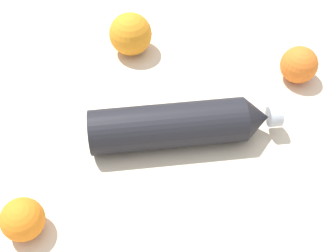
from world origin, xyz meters
TOP-DOWN VIEW (x-y plane):
  - ground_plane at (0.00, 0.00)m, footprint 2.40×2.40m
  - water_bottle at (0.05, -0.03)m, footprint 0.29×0.23m
  - orange_0 at (0.17, 0.20)m, footprint 0.07×0.07m
  - orange_1 at (-0.07, -0.28)m, footprint 0.06×0.06m
  - orange_2 at (-0.14, 0.12)m, footprint 0.08×0.08m

SIDE VIEW (x-z plane):
  - ground_plane at x=0.00m, z-range 0.00..0.00m
  - orange_1 at x=-0.07m, z-range 0.00..0.06m
  - orange_0 at x=0.17m, z-range 0.00..0.07m
  - water_bottle at x=0.05m, z-range 0.00..0.07m
  - orange_2 at x=-0.14m, z-range 0.00..0.08m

